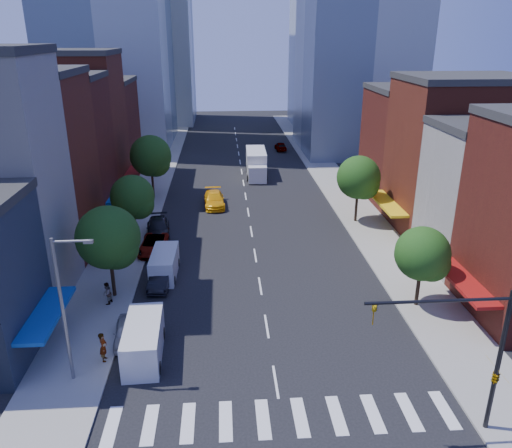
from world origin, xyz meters
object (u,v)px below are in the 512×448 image
Objects in this scene: traffic_car_oncoming at (251,166)px; pedestrian_near at (103,347)px; parked_car_rear at (158,228)px; parked_car_second at (161,277)px; taxi at (214,199)px; traffic_car_far at (281,146)px; cargo_van_far at (164,265)px; cargo_van_near at (143,342)px; parked_car_third at (153,245)px; pedestrian_far at (107,293)px; parked_car_front at (127,332)px; box_truck at (256,164)px.

pedestrian_near is (-12.00, -46.03, 0.40)m from traffic_car_oncoming.
traffic_car_oncoming is (11.00, 25.14, -0.09)m from parked_car_rear.
taxi is (4.16, 19.81, 0.08)m from parked_car_second.
taxi reaches higher than traffic_car_far.
cargo_van_far is at bearing 77.11° from traffic_car_oncoming.
cargo_van_near is at bearing -101.63° from taxi.
parked_car_third is 5.36m from cargo_van_far.
taxi is 24.07m from pedestrian_far.
pedestrian_far reaches higher than traffic_car_far.
parked_car_rear is 20.92m from pedestrian_near.
parked_car_rear reaches higher than parked_car_second.
pedestrian_far is (-2.25, -9.77, 0.31)m from parked_car_third.
cargo_van_far reaches higher than parked_car_second.
parked_car_rear reaches higher than parked_car_front.
box_truck is 4.63× the size of pedestrian_near.
pedestrian_far is at bearing -112.60° from taxi.
pedestrian_near is at bearing -119.42° from parked_car_front.
parked_car_third is at bearing -116.87° from taxi.
parked_car_rear is 13.99m from pedestrian_far.
cargo_van_near is at bearing -101.84° from box_truck.
pedestrian_far reaches higher than parked_car_third.
box_truck is at bearing 68.93° from parked_car_third.
traffic_car_oncoming is at bearing -177.49° from pedestrian_far.
parked_car_rear is at bearing 100.82° from cargo_van_far.
box_truck is (10.09, 42.66, 0.55)m from cargo_van_near.
parked_car_rear is 1.31× the size of traffic_car_far.
pedestrian_near reaches higher than parked_car_third.
parked_car_rear reaches higher than traffic_car_far.
box_truck reaches higher than traffic_car_oncoming.
cargo_van_far is (0.13, 1.70, 0.32)m from parked_car_second.
box_truck is (9.96, 31.23, 0.65)m from cargo_van_far.
traffic_car_oncoming is (9.58, 36.00, -0.02)m from parked_car_second.
traffic_car_oncoming reaches higher than parked_car_third.
pedestrian_near is (-2.42, -10.04, 0.38)m from parked_car_second.
traffic_car_oncoming is at bearing 78.53° from parked_car_second.
parked_car_third is 4.04m from parked_car_rear.
box_truck reaches higher than parked_car_second.
taxi is 31.62m from traffic_car_far.
pedestrian_far is at bearing -105.53° from parked_car_rear.
pedestrian_near reaches higher than taxi.
cargo_van_far reaches higher than pedestrian_near.
parked_car_second is 9.73m from cargo_van_near.
parked_car_third is at bearing 108.08° from cargo_van_far.
pedestrian_far is at bearing -137.83° from parked_car_second.
traffic_car_far is (15.52, 49.32, -0.01)m from parked_car_second.
cargo_van_near is at bearing -89.45° from cargo_van_far.
cargo_van_far is at bearing 89.16° from parked_car_second.
taxi is 30.57m from pedestrian_near.
parked_car_rear is 1.10× the size of cargo_van_far.
parked_car_rear is 1.00× the size of cargo_van_near.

